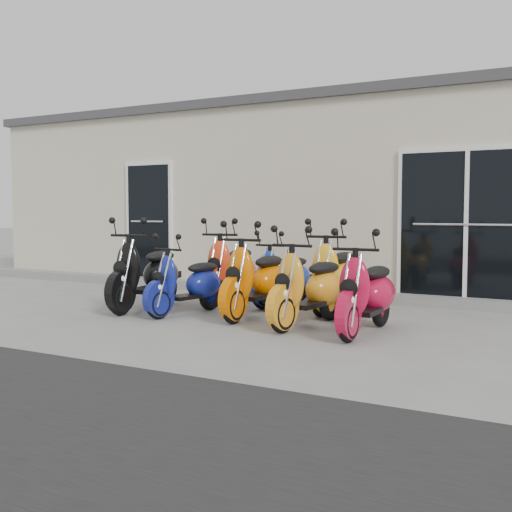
% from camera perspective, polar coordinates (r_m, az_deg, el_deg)
% --- Properties ---
extents(ground, '(80.00, 80.00, 0.00)m').
position_cam_1_polar(ground, '(8.74, -1.94, -5.15)').
color(ground, gray).
rests_on(ground, ground).
extents(building, '(14.00, 6.00, 3.20)m').
position_cam_1_polar(building, '(13.34, 9.80, 4.85)').
color(building, beige).
rests_on(building, ground).
extents(roof_cap, '(14.20, 6.20, 0.16)m').
position_cam_1_polar(roof_cap, '(13.48, 9.89, 12.01)').
color(roof_cap, '#3F3F42').
rests_on(roof_cap, building).
extents(front_step, '(14.00, 0.40, 0.15)m').
position_cam_1_polar(front_step, '(10.49, 3.83, -3.21)').
color(front_step, gray).
rests_on(front_step, ground).
extents(door_left, '(1.07, 0.08, 2.22)m').
position_cam_1_polar(door_left, '(12.25, -9.47, 3.34)').
color(door_left, black).
rests_on(door_left, front_step).
extents(door_right, '(2.02, 0.08, 2.22)m').
position_cam_1_polar(door_right, '(9.72, 18.23, 3.04)').
color(door_right, black).
rests_on(door_right, front_step).
extents(scooter_front_black, '(0.83, 1.84, 1.32)m').
position_cam_1_polar(scooter_front_black, '(9.18, -9.78, -0.63)').
color(scooter_front_black, black).
rests_on(scooter_front_black, ground).
extents(scooter_front_blue, '(0.76, 1.56, 1.11)m').
position_cam_1_polar(scooter_front_blue, '(8.67, -6.20, -1.56)').
color(scooter_front_blue, navy).
rests_on(scooter_front_blue, ground).
extents(scooter_front_orange_a, '(0.67, 1.74, 1.28)m').
position_cam_1_polar(scooter_front_orange_a, '(8.38, 0.01, -1.14)').
color(scooter_front_orange_a, '#E46600').
rests_on(scooter_front_orange_a, ground).
extents(scooter_front_orange_b, '(0.80, 1.73, 1.23)m').
position_cam_1_polar(scooter_front_orange_b, '(7.74, 4.73, -1.75)').
color(scooter_front_orange_b, orange).
rests_on(scooter_front_orange_b, ground).
extents(scooter_front_red, '(0.61, 1.65, 1.21)m').
position_cam_1_polar(scooter_front_red, '(7.34, 9.82, -2.18)').
color(scooter_front_red, '#B90E34').
rests_on(scooter_front_red, ground).
extents(scooter_back_red, '(0.88, 1.83, 1.30)m').
position_cam_1_polar(scooter_back_red, '(9.77, -2.25, -0.35)').
color(scooter_back_red, red).
rests_on(scooter_back_red, ground).
extents(scooter_back_blue, '(0.73, 1.57, 1.12)m').
position_cam_1_polar(scooter_back_blue, '(9.47, 2.42, -1.04)').
color(scooter_back_blue, '#122E9D').
rests_on(scooter_back_blue, ground).
extents(scooter_back_yellow, '(0.77, 1.80, 1.30)m').
position_cam_1_polar(scooter_back_yellow, '(8.99, 7.06, -0.75)').
color(scooter_back_yellow, yellow).
rests_on(scooter_back_yellow, ground).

